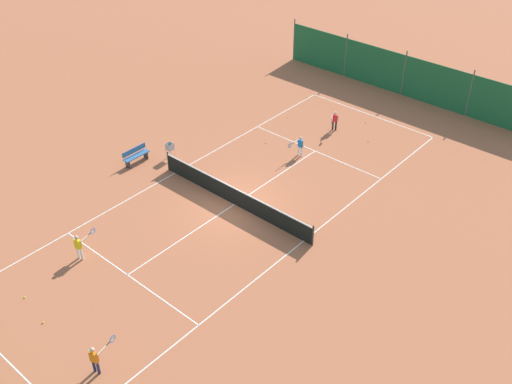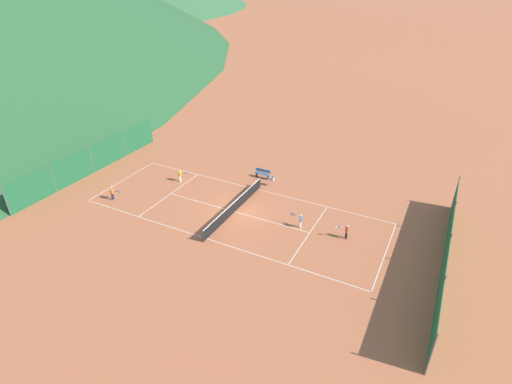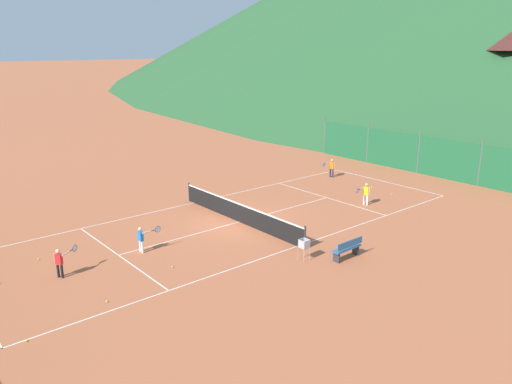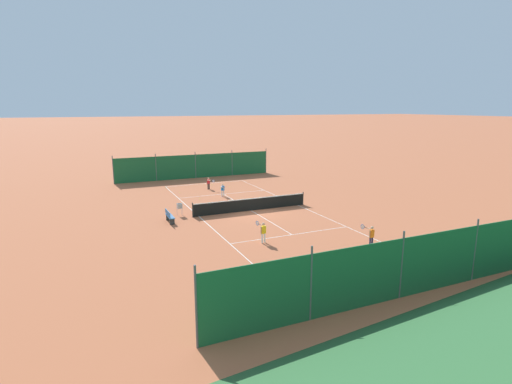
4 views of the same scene
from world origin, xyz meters
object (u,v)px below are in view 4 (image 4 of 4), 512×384
Objects in this scene: tennis_net at (251,204)px; ball_hopper at (180,207)px; tennis_ball_service_box at (166,188)px; tennis_ball_far_corner at (291,258)px; tennis_ball_mid_court at (212,185)px; tennis_ball_near_corner at (320,255)px; courtside_bench at (169,216)px; tennis_ball_alley_left at (200,199)px; player_near_baseline at (209,182)px; player_far_baseline at (371,235)px; tennis_ball_alley_right at (389,242)px; tennis_ball_by_net_right at (180,193)px; player_far_service at (263,231)px; player_near_service at (223,189)px; tennis_ball_by_net_left at (230,187)px.

tennis_net is 10.31× the size of ball_hopper.
tennis_ball_far_corner is at bearing 95.95° from tennis_ball_service_box.
tennis_ball_mid_court is 20.99m from tennis_ball_near_corner.
courtside_bench reaches higher than tennis_ball_near_corner.
tennis_net is 5.36m from ball_hopper.
courtside_bench is (4.35, -9.21, 0.42)m from tennis_ball_far_corner.
tennis_ball_alley_left is 5.33m from ball_hopper.
player_near_baseline is 18.84m from tennis_ball_far_corner.
ball_hopper reaches higher than tennis_ball_far_corner.
player_far_baseline is at bearing 100.54° from player_near_baseline.
courtside_bench reaches higher than tennis_ball_alley_left.
tennis_ball_alley_right is at bearing 114.65° from tennis_ball_alley_left.
tennis_ball_by_net_right is (7.97, -18.38, 0.00)m from tennis_ball_alley_right.
player_far_service is 7.40m from tennis_ball_alley_right.
player_far_service reaches higher than ball_hopper.
player_near_service is at bearing -77.84° from player_far_baseline.
courtside_bench is at bearing 59.73° from tennis_ball_mid_court.
tennis_ball_alley_right is 1.00× the size of tennis_ball_alley_left.
tennis_ball_far_corner and tennis_ball_by_net_right have the same top height.
player_near_baseline is 17.37× the size of tennis_ball_near_corner.
player_near_baseline reaches higher than tennis_ball_near_corner.
player_far_baseline is 15.90m from player_near_service.
tennis_ball_far_corner is at bearing 78.53° from tennis_net.
tennis_ball_mid_court is 6.27m from tennis_ball_alley_left.
player_near_baseline is at bearing -120.36° from ball_hopper.
player_far_baseline is at bearing 106.55° from tennis_net.
player_near_baseline reaches higher than tennis_ball_alley_left.
player_near_service is at bearing -89.91° from tennis_ball_near_corner.
tennis_ball_by_net_left is 0.04× the size of courtside_bench.
player_near_baseline is 11.19m from courtside_bench.
player_far_service is at bearing 83.83° from player_near_baseline.
tennis_ball_alley_right and tennis_ball_alley_left have the same top height.
player_near_service is 2.25m from tennis_ball_alley_left.
player_far_baseline is 5.05m from tennis_ball_far_corner.
courtside_bench is at bearing 79.78° from tennis_ball_service_box.
tennis_ball_by_net_right is (6.47, -18.53, -0.68)m from player_far_baseline.
player_near_service is 5.50m from tennis_ball_mid_court.
courtside_bench reaches higher than tennis_ball_alley_right.
tennis_ball_by_net_left is 0.07× the size of ball_hopper.
player_near_service is at bearing 82.35° from tennis_ball_mid_court.
tennis_ball_by_net_right is (3.47, -8.44, -0.47)m from tennis_net.
player_near_baseline is 17.37× the size of tennis_ball_mid_court.
tennis_ball_far_corner is 1.00× the size of tennis_ball_near_corner.
tennis_net is 9.14m from tennis_ball_by_net_right.
player_far_service reaches higher than tennis_ball_far_corner.
tennis_ball_near_corner is (4.82, 0.16, 0.00)m from tennis_ball_alley_right.
tennis_ball_service_box is (4.20, -11.26, -0.47)m from tennis_net.
tennis_ball_alley_right is 21.22m from tennis_ball_mid_court.
tennis_ball_service_box is 1.00× the size of tennis_ball_near_corner.
tennis_ball_near_corner is 18.81m from tennis_ball_by_net_right.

